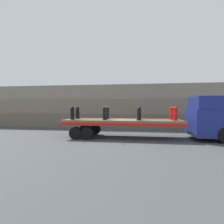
# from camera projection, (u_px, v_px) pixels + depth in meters

# --- Properties ---
(ground_plane) EXTENTS (120.00, 120.00, 0.00)m
(ground_plane) POSITION_uv_depth(u_px,v_px,m) (122.00, 138.00, 12.58)
(ground_plane) COLOR #3F4244
(rock_cliff) EXTENTS (60.00, 3.30, 4.53)m
(rock_cliff) POSITION_uv_depth(u_px,v_px,m) (127.00, 107.00, 19.03)
(rock_cliff) COLOR #665B4C
(rock_cliff) RESTS_ON ground_plane
(truck_cab) EXTENTS (2.52, 2.74, 2.89)m
(truck_cab) POSITION_uv_depth(u_px,v_px,m) (211.00, 118.00, 11.69)
(truck_cab) COLOR navy
(truck_cab) RESTS_ON ground_plane
(flatbed_trailer) EXTENTS (8.28, 2.56, 1.30)m
(flatbed_trailer) POSITION_uv_depth(u_px,v_px,m) (115.00, 123.00, 12.63)
(flatbed_trailer) COLOR brown
(flatbed_trailer) RESTS_ON ground_plane
(fire_hydrant_black_near_0) EXTENTS (0.35, 0.57, 0.93)m
(fire_hydrant_black_near_0) POSITION_uv_depth(u_px,v_px,m) (72.00, 113.00, 12.50)
(fire_hydrant_black_near_0) COLOR black
(fire_hydrant_black_near_0) RESTS_ON flatbed_trailer
(fire_hydrant_black_far_0) EXTENTS (0.35, 0.57, 0.93)m
(fire_hydrant_black_far_0) POSITION_uv_depth(u_px,v_px,m) (78.00, 113.00, 13.57)
(fire_hydrant_black_far_0) COLOR black
(fire_hydrant_black_far_0) RESTS_ON flatbed_trailer
(fire_hydrant_black_near_1) EXTENTS (0.35, 0.57, 0.93)m
(fire_hydrant_black_near_1) POSITION_uv_depth(u_px,v_px,m) (105.00, 113.00, 12.17)
(fire_hydrant_black_near_1) COLOR black
(fire_hydrant_black_near_1) RESTS_ON flatbed_trailer
(fire_hydrant_black_far_1) EXTENTS (0.35, 0.57, 0.93)m
(fire_hydrant_black_far_1) POSITION_uv_depth(u_px,v_px,m) (107.00, 113.00, 13.23)
(fire_hydrant_black_far_1) COLOR black
(fire_hydrant_black_far_1) RESTS_ON flatbed_trailer
(fire_hydrant_black_near_2) EXTENTS (0.35, 0.57, 0.93)m
(fire_hydrant_black_near_2) POSITION_uv_depth(u_px,v_px,m) (139.00, 114.00, 11.83)
(fire_hydrant_black_near_2) COLOR black
(fire_hydrant_black_near_2) RESTS_ON flatbed_trailer
(fire_hydrant_black_far_2) EXTENTS (0.35, 0.57, 0.93)m
(fire_hydrant_black_far_2) POSITION_uv_depth(u_px,v_px,m) (139.00, 113.00, 12.90)
(fire_hydrant_black_far_2) COLOR black
(fire_hydrant_black_far_2) RESTS_ON flatbed_trailer
(fire_hydrant_red_near_3) EXTENTS (0.35, 0.57, 0.93)m
(fire_hydrant_red_near_3) POSITION_uv_depth(u_px,v_px,m) (175.00, 114.00, 11.49)
(fire_hydrant_red_near_3) COLOR red
(fire_hydrant_red_near_3) RESTS_ON flatbed_trailer
(fire_hydrant_red_far_3) EXTENTS (0.35, 0.57, 0.93)m
(fire_hydrant_red_far_3) POSITION_uv_depth(u_px,v_px,m) (172.00, 113.00, 12.56)
(fire_hydrant_red_far_3) COLOR red
(fire_hydrant_red_far_3) RESTS_ON flatbed_trailer
(cargo_strap_rear) EXTENTS (0.05, 2.65, 0.01)m
(cargo_strap_rear) POSITION_uv_depth(u_px,v_px,m) (75.00, 107.00, 13.02)
(cargo_strap_rear) COLOR yellow
(cargo_strap_rear) RESTS_ON fire_hydrant_black_near_0
(cargo_strap_middle) EXTENTS (0.05, 2.65, 0.01)m
(cargo_strap_middle) POSITION_uv_depth(u_px,v_px,m) (106.00, 106.00, 12.69)
(cargo_strap_middle) COLOR yellow
(cargo_strap_middle) RESTS_ON fire_hydrant_black_near_1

